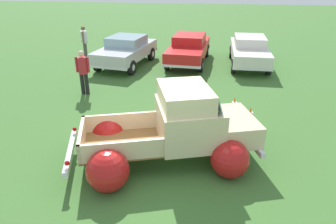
% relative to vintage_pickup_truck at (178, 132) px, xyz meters
% --- Properties ---
extents(ground_plane, '(80.00, 80.00, 0.00)m').
position_rel_vintage_pickup_truck_xyz_m(ground_plane, '(-0.37, -0.12, -0.76)').
color(ground_plane, '#3D6B2D').
extents(vintage_pickup_truck, '(4.98, 3.76, 1.96)m').
position_rel_vintage_pickup_truck_xyz_m(vintage_pickup_truck, '(0.00, 0.00, 0.00)').
color(vintage_pickup_truck, black).
rests_on(vintage_pickup_truck, ground).
extents(show_car_0, '(2.57, 4.40, 1.43)m').
position_rel_vintage_pickup_truck_xyz_m(show_car_0, '(-3.49, 8.13, 0.03)').
color(show_car_0, black).
rests_on(show_car_0, ground).
extents(show_car_1, '(2.11, 4.67, 1.43)m').
position_rel_vintage_pickup_truck_xyz_m(show_car_1, '(-0.42, 9.00, 0.03)').
color(show_car_1, black).
rests_on(show_car_1, ground).
extents(show_car_2, '(1.83, 4.41, 1.43)m').
position_rel_vintage_pickup_truck_xyz_m(show_car_2, '(2.61, 8.94, 0.02)').
color(show_car_2, black).
rests_on(show_car_2, ground).
extents(spectator_0, '(0.54, 0.37, 1.71)m').
position_rel_vintage_pickup_truck_xyz_m(spectator_0, '(-4.06, 4.00, 0.22)').
color(spectator_0, black).
rests_on(spectator_0, ground).
extents(spectator_1, '(0.39, 0.54, 1.70)m').
position_rel_vintage_pickup_truck_xyz_m(spectator_1, '(-6.07, 9.20, 0.21)').
color(spectator_1, '#4C4742').
rests_on(spectator_1, ground).
extents(lane_cone_0, '(0.36, 0.36, 0.63)m').
position_rel_vintage_pickup_truck_xyz_m(lane_cone_0, '(1.58, 2.85, -0.45)').
color(lane_cone_0, black).
rests_on(lane_cone_0, ground).
extents(lane_cone_1, '(0.36, 0.36, 0.63)m').
position_rel_vintage_pickup_truck_xyz_m(lane_cone_1, '(2.01, 2.10, -0.45)').
color(lane_cone_1, black).
rests_on(lane_cone_1, ground).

